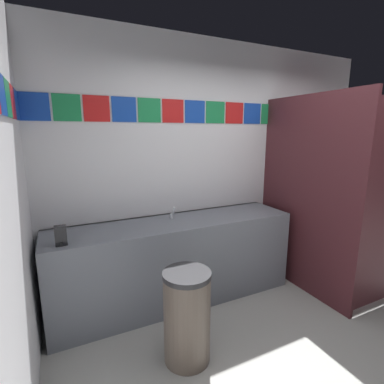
{
  "coord_description": "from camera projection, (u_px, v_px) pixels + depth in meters",
  "views": [
    {
      "loc": [
        -1.8,
        -1.26,
        1.77
      ],
      "look_at": [
        -0.7,
        1.02,
        1.23
      ],
      "focal_mm": 26.67,
      "sensor_mm": 36.0,
      "label": 1
    }
  ],
  "objects": [
    {
      "name": "faucet_center",
      "position": [
        173.0,
        214.0,
        2.98
      ],
      "size": [
        0.04,
        0.1,
        0.14
      ],
      "color": "silver",
      "rests_on": "vanity_counter"
    },
    {
      "name": "soap_dispenser",
      "position": [
        61.0,
        236.0,
        2.28
      ],
      "size": [
        0.09,
        0.09,
        0.16
      ],
      "color": "black",
      "rests_on": "vanity_counter"
    },
    {
      "name": "trash_bin",
      "position": [
        187.0,
        316.0,
        2.2
      ],
      "size": [
        0.37,
        0.37,
        0.74
      ],
      "color": "brown",
      "rests_on": "ground_plane"
    },
    {
      "name": "ground_plane",
      "position": [
        328.0,
        361.0,
        2.24
      ],
      "size": [
        9.01,
        9.01,
        0.0
      ],
      "primitive_type": "plane",
      "color": "#9E9E99"
    },
    {
      "name": "toilet",
      "position": [
        312.0,
        247.0,
        3.7
      ],
      "size": [
        0.39,
        0.49,
        0.74
      ],
      "color": "white",
      "rests_on": "ground_plane"
    },
    {
      "name": "wall_back",
      "position": [
        222.0,
        164.0,
        3.42
      ],
      "size": [
        4.09,
        0.09,
        2.76
      ],
      "color": "silver",
      "rests_on": "ground_plane"
    },
    {
      "name": "stall_divider",
      "position": [
        336.0,
        199.0,
        2.97
      ],
      "size": [
        0.92,
        1.35,
        2.15
      ],
      "color": "#471E23",
      "rests_on": "ground_plane"
    },
    {
      "name": "vanity_counter",
      "position": [
        176.0,
        260.0,
        3.0
      ],
      "size": [
        2.51,
        0.6,
        0.87
      ],
      "color": "slate",
      "rests_on": "ground_plane"
    }
  ]
}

